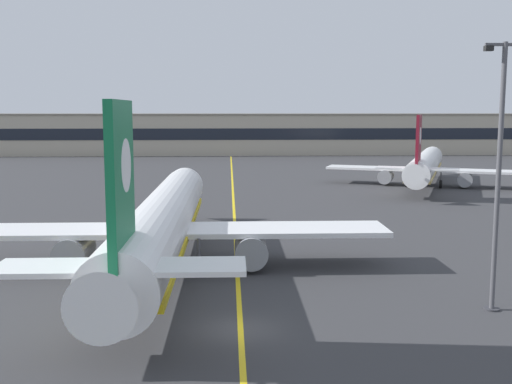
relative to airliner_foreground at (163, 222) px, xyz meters
name	(u,v)px	position (x,y,z in m)	size (l,w,h in m)	color
ground_plane	(241,329)	(5.22, -12.39, -3.37)	(400.00, 400.00, 0.00)	#353538
taxiway_centreline	(235,223)	(5.22, 17.61, -3.37)	(0.30, 180.00, 0.01)	yellow
airliner_foreground	(163,222)	(0.00, 0.00, 0.00)	(32.03, 41.42, 11.65)	white
airliner_background	(425,166)	(33.67, 46.37, -0.29)	(28.81, 36.26, 10.65)	white
apron_lamp_post	(499,174)	(19.49, -9.86, 4.36)	(2.24, 0.90, 14.83)	#515156
terminal_building	(272,134)	(15.83, 114.23, 1.82)	(170.07, 12.40, 10.37)	#B2A893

